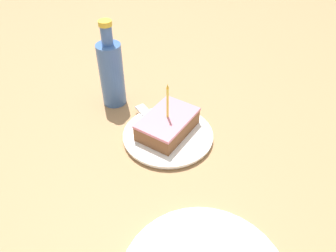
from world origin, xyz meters
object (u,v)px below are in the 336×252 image
Objects in this scene: cake_slice at (168,124)px; plate at (168,135)px; fork at (153,120)px; bottle at (111,72)px.

plate is at bearing -49.54° from cake_slice.
plate is 1.35× the size of fork.
bottle reaches higher than fork.
cake_slice reaches higher than plate.
cake_slice is at bearing -13.72° from fork.
cake_slice is (-0.00, 0.01, 0.03)m from plate.
cake_slice is 0.21m from bottle.
fork is at bearing 162.29° from plate.
plate is 0.22m from bottle.
plate is 0.03m from cake_slice.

